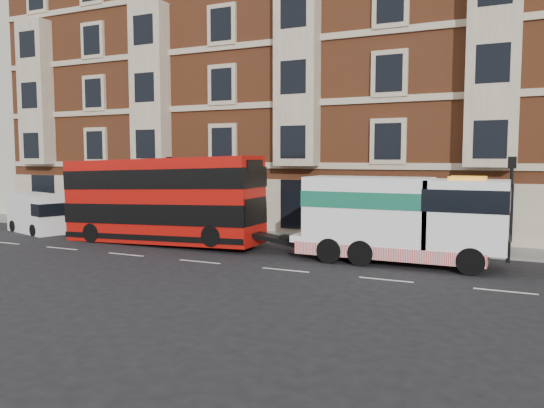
{
  "coord_description": "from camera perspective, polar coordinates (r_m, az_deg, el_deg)",
  "views": [
    {
      "loc": [
        12.23,
        -19.01,
        4.45
      ],
      "look_at": [
        1.56,
        4.0,
        2.23
      ],
      "focal_mm": 35.0,
      "sensor_mm": 36.0,
      "label": 1
    }
  ],
  "objects": [
    {
      "name": "ground",
      "position": [
        23.04,
        -7.77,
        -6.18
      ],
      "size": [
        120.0,
        120.0,
        0.0
      ],
      "primitive_type": "plane",
      "color": "black",
      "rests_on": "ground"
    },
    {
      "name": "double_decker_bus",
      "position": [
        27.79,
        -11.84,
        0.53
      ],
      "size": [
        10.87,
        2.5,
        4.4
      ],
      "color": "#B30F09",
      "rests_on": "ground"
    },
    {
      "name": "victorian_terrace",
      "position": [
        36.41,
        5.96,
        13.85
      ],
      "size": [
        45.0,
        12.0,
        20.4
      ],
      "color": "brown",
      "rests_on": "ground"
    },
    {
      "name": "box_van",
      "position": [
        34.58,
        -23.95,
        -0.93
      ],
      "size": [
        4.75,
        3.02,
        2.3
      ],
      "rotation": [
        0.0,
        0.0,
        -0.31
      ],
      "color": "white",
      "rests_on": "ground"
    },
    {
      "name": "lamp_post_east",
      "position": [
        25.27,
        24.3,
        0.54
      ],
      "size": [
        0.35,
        0.15,
        4.35
      ],
      "color": "black",
      "rests_on": "sidewalk"
    },
    {
      "name": "tow_truck",
      "position": [
        22.8,
        13.28,
        -1.49
      ],
      "size": [
        8.7,
        2.57,
        3.63
      ],
      "color": "white",
      "rests_on": "ground"
    },
    {
      "name": "lamp_post_west",
      "position": [
        31.16,
        -10.97,
        1.65
      ],
      "size": [
        0.35,
        0.15,
        4.35
      ],
      "color": "black",
      "rests_on": "sidewalk"
    },
    {
      "name": "sidewalk",
      "position": [
        29.52,
        0.12,
        -3.52
      ],
      "size": [
        90.0,
        3.0,
        0.15
      ],
      "primitive_type": "cube",
      "color": "slate",
      "rests_on": "ground"
    },
    {
      "name": "pedestrian",
      "position": [
        32.65,
        -14.22,
        -1.34
      ],
      "size": [
        0.64,
        0.49,
        1.56
      ],
      "primitive_type": "imported",
      "rotation": [
        0.0,
        0.0,
        -0.23
      ],
      "color": "black",
      "rests_on": "sidewalk"
    }
  ]
}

